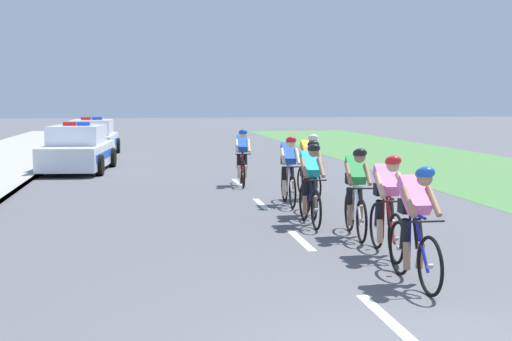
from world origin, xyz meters
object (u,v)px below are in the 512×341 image
object	(u,v)px
cyclist_fifth	(311,177)
police_car_second	(92,139)
cyclist_second	(387,204)
cyclist_eighth	(242,156)
police_car_nearest	(78,150)
cyclist_sixth	(289,169)
cyclist_lead	(415,223)
cyclist_seventh	(309,166)
cyclist_fourth	(310,183)
cyclist_third	(356,191)

from	to	relation	value
cyclist_fifth	police_car_second	bearing A→B (deg)	109.29
cyclist_second	cyclist_eighth	distance (m)	8.65
cyclist_eighth	police_car_nearest	distance (m)	6.49
cyclist_sixth	police_car_nearest	size ratio (longest dim) A/B	0.38
police_car_nearest	cyclist_lead	bearing A→B (deg)	-69.48
cyclist_lead	cyclist_seventh	xyz separation A→B (m)	(0.44, 7.43, 0.00)
cyclist_second	cyclist_eighth	xyz separation A→B (m)	(-0.95, 8.59, 0.00)
cyclist_fourth	cyclist_eighth	xyz separation A→B (m)	(-0.42, 5.97, 0.00)
police_car_nearest	police_car_second	xyz separation A→B (m)	(0.00, 6.06, 0.00)
cyclist_third	cyclist_eighth	xyz separation A→B (m)	(-0.92, 7.16, 0.00)
cyclist_eighth	police_car_nearest	world-z (taller)	police_car_nearest
cyclist_eighth	cyclist_sixth	bearing A→B (deg)	-81.43
cyclist_third	cyclist_fifth	bearing A→B (deg)	96.07
cyclist_third	police_car_second	bearing A→B (deg)	107.73
police_car_nearest	cyclist_sixth	bearing A→B (deg)	-56.60
cyclist_lead	police_car_second	world-z (taller)	police_car_second
cyclist_fourth	cyclist_eighth	size ratio (longest dim) A/B	1.00
cyclist_seventh	police_car_nearest	size ratio (longest dim) A/B	0.38
cyclist_lead	police_car_nearest	distance (m)	15.61
cyclist_sixth	cyclist_seventh	bearing A→B (deg)	50.53
cyclist_lead	cyclist_fourth	xyz separation A→B (m)	(-0.32, 4.21, 0.00)
cyclist_third	cyclist_sixth	xyz separation A→B (m)	(-0.39, 3.63, 0.00)
cyclist_fourth	police_car_second	bearing A→B (deg)	107.36
cyclist_fifth	cyclist_seventh	world-z (taller)	same
cyclist_sixth	cyclist_seventh	xyz separation A→B (m)	(0.65, 0.79, 0.00)
cyclist_lead	cyclist_seventh	world-z (taller)	same
cyclist_third	cyclist_sixth	size ratio (longest dim) A/B	1.00
cyclist_second	police_car_nearest	world-z (taller)	police_car_nearest
cyclist_lead	cyclist_seventh	distance (m)	7.45
cyclist_second	cyclist_third	world-z (taller)	same
cyclist_seventh	cyclist_eighth	size ratio (longest dim) A/B	1.00
cyclist_lead	cyclist_fourth	world-z (taller)	same
cyclist_second	cyclist_fourth	distance (m)	2.67
cyclist_seventh	police_car_nearest	bearing A→B (deg)	129.43
cyclist_seventh	cyclist_fifth	bearing A→B (deg)	-102.49
cyclist_seventh	cyclist_eighth	distance (m)	2.99
cyclist_fifth	cyclist_lead	bearing A→B (deg)	-89.40
cyclist_fourth	cyclist_seventh	bearing A→B (deg)	76.78
cyclist_eighth	police_car_second	distance (m)	11.52
cyclist_eighth	cyclist_seventh	bearing A→B (deg)	-66.68
cyclist_third	cyclist_fourth	size ratio (longest dim) A/B	1.00
cyclist_fourth	cyclist_sixth	distance (m)	2.44
cyclist_lead	police_car_second	xyz separation A→B (m)	(-5.47, 20.68, -0.11)
cyclist_third	police_car_nearest	world-z (taller)	police_car_nearest
cyclist_eighth	police_car_nearest	xyz separation A→B (m)	(-4.73, 4.45, -0.11)
cyclist_fourth	cyclist_eighth	distance (m)	5.99
cyclist_fourth	cyclist_sixth	world-z (taller)	same
cyclist_second	cyclist_eighth	world-z (taller)	same
police_car_second	cyclist_fifth	bearing A→B (deg)	-70.71
cyclist_second	cyclist_fifth	distance (m)	3.63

